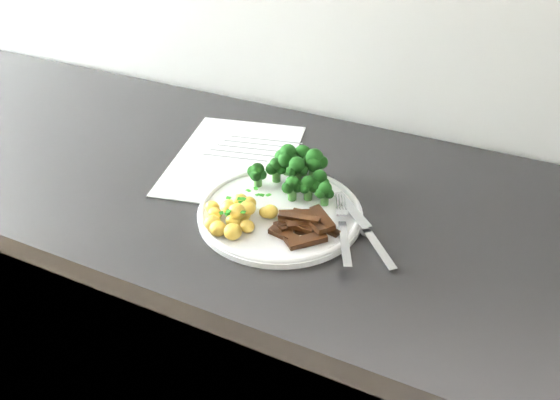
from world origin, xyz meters
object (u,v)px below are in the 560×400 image
(recipe_paper, at_px, (234,159))
(potatoes, at_px, (236,214))
(counter, at_px, (270,363))
(broccoli, at_px, (298,168))
(plate, at_px, (280,212))
(knife, at_px, (370,238))
(fork, at_px, (344,232))
(beef_strips, at_px, (303,225))

(recipe_paper, xyz_separation_m, potatoes, (0.11, -0.18, 0.02))
(counter, height_order, broccoli, broccoli)
(counter, distance_m, broccoli, 0.50)
(recipe_paper, xyz_separation_m, broccoli, (0.15, -0.05, 0.04))
(plate, bearing_deg, broccoli, 93.65)
(counter, bearing_deg, broccoli, 22.95)
(plate, relative_size, broccoli, 1.67)
(knife, bearing_deg, potatoes, -164.75)
(knife, bearing_deg, fork, -156.35)
(beef_strips, bearing_deg, plate, 150.11)
(plate, height_order, fork, fork)
(plate, relative_size, beef_strips, 2.57)
(recipe_paper, xyz_separation_m, knife, (0.31, -0.13, 0.01))
(fork, distance_m, knife, 0.04)
(potatoes, relative_size, knife, 0.73)
(potatoes, xyz_separation_m, fork, (0.16, 0.04, -0.01))
(plate, xyz_separation_m, broccoli, (-0.01, 0.08, 0.04))
(fork, bearing_deg, plate, 170.44)
(plate, relative_size, knife, 1.71)
(broccoli, bearing_deg, potatoes, -107.31)
(recipe_paper, height_order, beef_strips, beef_strips)
(plate, xyz_separation_m, potatoes, (-0.05, -0.06, 0.02))
(plate, bearing_deg, potatoes, -129.56)
(recipe_paper, distance_m, potatoes, 0.21)
(recipe_paper, distance_m, beef_strips, 0.26)
(broccoli, height_order, fork, broccoli)
(broccoli, xyz_separation_m, fork, (0.12, -0.10, -0.03))
(broccoli, distance_m, fork, 0.16)
(counter, xyz_separation_m, potatoes, (0.00, -0.12, 0.48))
(recipe_paper, height_order, potatoes, potatoes)
(beef_strips, distance_m, fork, 0.06)
(plate, xyz_separation_m, knife, (0.15, -0.00, 0.00))
(plate, distance_m, beef_strips, 0.06)
(broccoli, relative_size, potatoes, 1.40)
(broccoli, height_order, knife, broccoli)
(counter, distance_m, beef_strips, 0.49)
(broccoli, bearing_deg, fork, -39.33)
(counter, bearing_deg, beef_strips, -40.44)
(potatoes, height_order, knife, potatoes)
(potatoes, bearing_deg, knife, 15.25)
(plate, distance_m, fork, 0.12)
(plate, relative_size, potatoes, 2.35)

